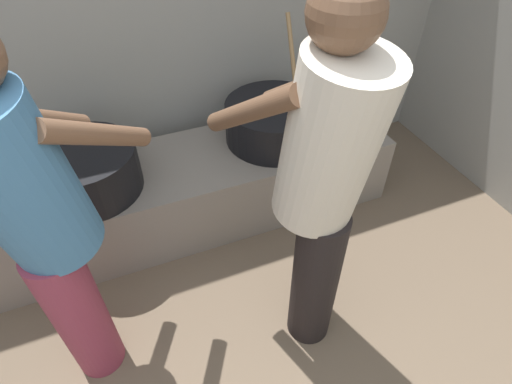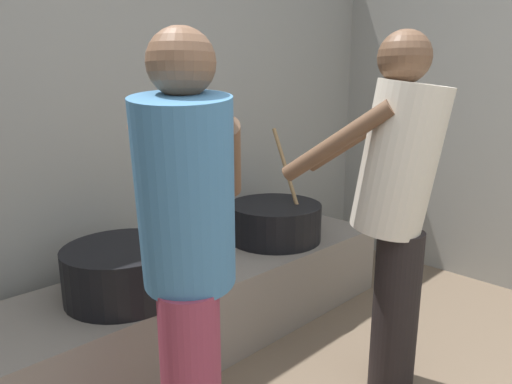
{
  "view_description": "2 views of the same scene",
  "coord_description": "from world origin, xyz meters",
  "px_view_note": "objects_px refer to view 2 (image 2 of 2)",
  "views": [
    {
      "loc": [
        0.09,
        -0.07,
        1.84
      ],
      "look_at": [
        0.49,
        0.92,
        0.85
      ],
      "focal_mm": 28.55,
      "sensor_mm": 36.0,
      "label": 1
    },
    {
      "loc": [
        -0.99,
        -0.08,
        1.36
      ],
      "look_at": [
        0.03,
        0.98,
        1.02
      ],
      "focal_mm": 31.25,
      "sensor_mm": 36.0,
      "label": 2
    }
  ],
  "objects_px": {
    "cooking_pot_main": "(275,221)",
    "cook_in_blue_shirt": "(188,246)",
    "cook_in_cream_shirt": "(396,199)",
    "cooking_pot_secondary": "(124,271)"
  },
  "relations": [
    {
      "from": "cooking_pot_secondary",
      "to": "cook_in_blue_shirt",
      "type": "distance_m",
      "value": 0.74
    },
    {
      "from": "cooking_pot_main",
      "to": "cooking_pot_secondary",
      "type": "distance_m",
      "value": 1.06
    },
    {
      "from": "cooking_pot_secondary",
      "to": "cook_in_blue_shirt",
      "type": "xyz_separation_m",
      "value": [
        -0.11,
        -0.66,
        0.32
      ]
    },
    {
      "from": "cooking_pot_main",
      "to": "cook_in_cream_shirt",
      "type": "xyz_separation_m",
      "value": [
        -0.24,
        -0.93,
        0.36
      ]
    },
    {
      "from": "cooking_pot_secondary",
      "to": "cook_in_cream_shirt",
      "type": "bearing_deg",
      "value": -46.86
    },
    {
      "from": "cooking_pot_secondary",
      "to": "cook_in_blue_shirt",
      "type": "relative_size",
      "value": 0.34
    },
    {
      "from": "cook_in_cream_shirt",
      "to": "cook_in_blue_shirt",
      "type": "bearing_deg",
      "value": 167.33
    },
    {
      "from": "cooking_pot_main",
      "to": "cook_in_blue_shirt",
      "type": "xyz_separation_m",
      "value": [
        -1.17,
        -0.72,
        0.32
      ]
    },
    {
      "from": "cooking_pot_main",
      "to": "cook_in_blue_shirt",
      "type": "distance_m",
      "value": 1.41
    },
    {
      "from": "cooking_pot_secondary",
      "to": "cook_in_cream_shirt",
      "type": "relative_size",
      "value": 0.33
    }
  ]
}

